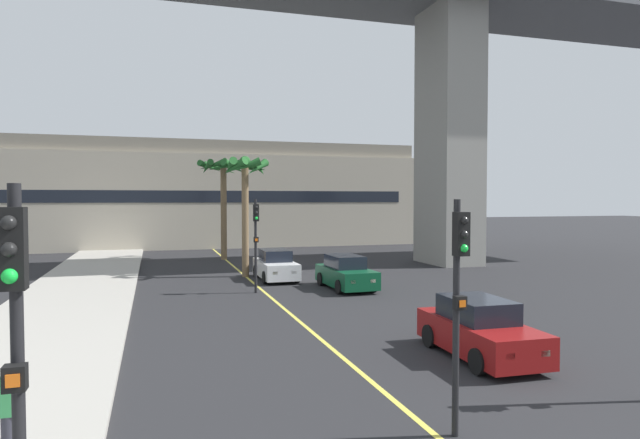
# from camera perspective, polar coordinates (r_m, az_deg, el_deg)

# --- Properties ---
(sidewalk_left) EXTENTS (4.80, 80.00, 0.15)m
(sidewalk_left) POSITION_cam_1_polar(r_m,az_deg,el_deg) (18.43, -27.09, -11.05)
(sidewalk_left) COLOR #ADA89E
(sidewalk_left) RESTS_ON ground
(lane_stripe_center) EXTENTS (0.14, 56.00, 0.01)m
(lane_stripe_center) POSITION_cam_1_polar(r_m,az_deg,el_deg) (26.44, -6.36, -7.02)
(lane_stripe_center) COLOR #DBCC4C
(lane_stripe_center) RESTS_ON ground
(pier_building_backdrop) EXTENTS (37.80, 8.04, 9.23)m
(pier_building_backdrop) POSITION_cam_1_polar(r_m,az_deg,el_deg) (50.81, -11.53, 2.48)
(pier_building_backdrop) COLOR #BCB29E
(pier_building_backdrop) RESTS_ON ground
(car_queue_front) EXTENTS (1.93, 4.15, 1.56)m
(car_queue_front) POSITION_cam_1_polar(r_m,az_deg,el_deg) (25.89, 2.69, -5.61)
(car_queue_front) COLOR #0C4728
(car_queue_front) RESTS_ON ground
(car_queue_second) EXTENTS (1.84, 4.10, 1.56)m
(car_queue_second) POSITION_cam_1_polar(r_m,az_deg,el_deg) (28.80, -4.63, -4.83)
(car_queue_second) COLOR white
(car_queue_second) RESTS_ON ground
(car_queue_third) EXTENTS (1.93, 4.15, 1.56)m
(car_queue_third) POSITION_cam_1_polar(r_m,az_deg,el_deg) (15.45, 16.20, -10.99)
(car_queue_third) COLOR maroon
(car_queue_third) RESTS_ON ground
(traffic_light_left_sidewalk_corner) EXTENTS (0.24, 0.37, 4.20)m
(traffic_light_left_sidewalk_corner) POSITION_cam_1_polar(r_m,az_deg,el_deg) (5.95, -29.06, -11.14)
(traffic_light_left_sidewalk_corner) COLOR black
(traffic_light_left_sidewalk_corner) RESTS_ON sidewalk_left
(traffic_light_median_near) EXTENTS (0.24, 0.37, 4.20)m
(traffic_light_median_near) POSITION_cam_1_polar(r_m,az_deg,el_deg) (9.93, 14.19, -6.56)
(traffic_light_median_near) COLOR black
(traffic_light_median_near) RESTS_ON ground
(traffic_light_median_far) EXTENTS (0.24, 0.37, 4.20)m
(traffic_light_median_far) POSITION_cam_1_polar(r_m,az_deg,el_deg) (24.60, -6.68, -1.36)
(traffic_light_median_far) COLOR black
(traffic_light_median_far) RESTS_ON ground
(palm_tree_near_median) EXTENTS (3.62, 3.63, 7.00)m
(palm_tree_near_median) POSITION_cam_1_polar(r_m,az_deg,el_deg) (38.70, -10.03, 4.31)
(palm_tree_near_median) COLOR brown
(palm_tree_near_median) RESTS_ON ground
(palm_tree_mid_median) EXTENTS (2.66, 2.66, 6.52)m
(palm_tree_mid_median) POSITION_cam_1_polar(r_m,az_deg,el_deg) (29.91, -7.80, 4.13)
(palm_tree_mid_median) COLOR brown
(palm_tree_mid_median) RESTS_ON ground
(pedestrian_near_crosswalk) EXTENTS (0.34, 0.22, 1.62)m
(pedestrian_near_crosswalk) POSITION_cam_1_polar(r_m,az_deg,el_deg) (9.79, -29.59, -17.27)
(pedestrian_near_crosswalk) COLOR #2D2D38
(pedestrian_near_crosswalk) RESTS_ON sidewalk_left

